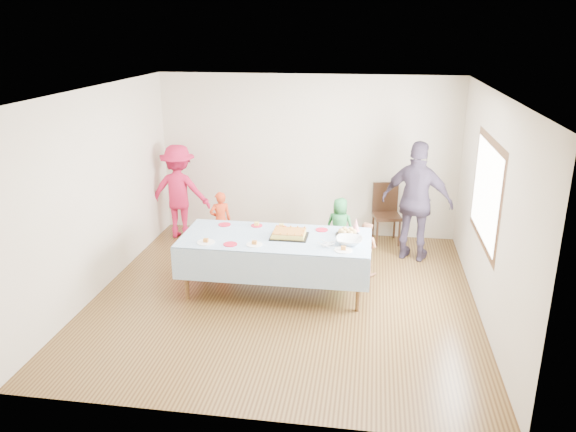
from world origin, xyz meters
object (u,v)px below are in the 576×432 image
Objects in this scene: party_table at (276,241)px; dining_chair at (386,209)px; adult_left at (179,191)px; birthday_cake at (289,234)px.

party_table is 2.60m from dining_chair.
party_table is at bearing 135.25° from adult_left.
birthday_cake is at bearing -132.96° from dining_chair.
adult_left is at bearing 136.93° from party_table.
birthday_cake reaches higher than party_table.
dining_chair is at bearing 55.11° from party_table.
dining_chair is (1.49, 2.13, -0.18)m from party_table.
adult_left reaches higher than birthday_cake.
adult_left is at bearing 173.96° from dining_chair.
birthday_cake is 2.79m from adult_left.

